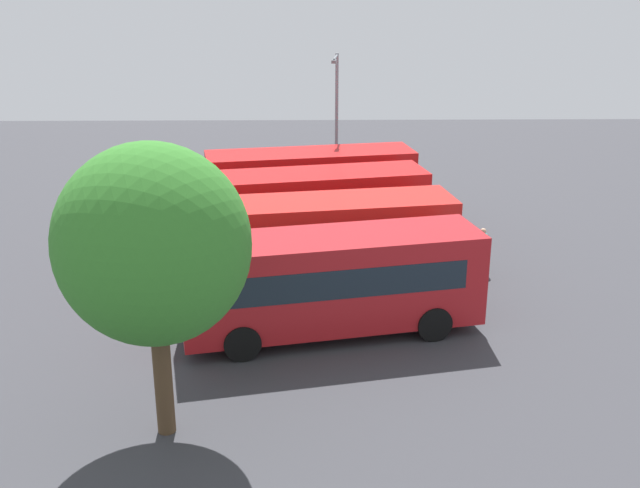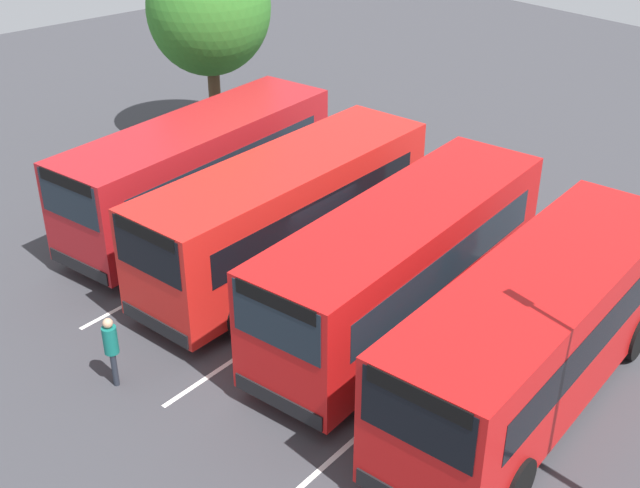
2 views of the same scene
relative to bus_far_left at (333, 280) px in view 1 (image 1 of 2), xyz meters
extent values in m
plane|color=#38383D|center=(-0.44, 5.53, -1.77)|extent=(62.02, 62.02, 0.00)
cube|color=#AD191E|center=(-0.03, -0.01, 0.02)|extent=(9.46, 4.30, 2.81)
cube|color=#19232D|center=(4.41, 0.92, 0.77)|extent=(0.56, 2.17, 1.18)
cube|color=#19232D|center=(-0.28, 1.18, 0.35)|extent=(7.54, 1.64, 0.90)
cube|color=#19232D|center=(0.22, -1.19, 0.35)|extent=(7.54, 1.64, 0.90)
cube|color=black|center=(4.43, 0.92, 1.24)|extent=(0.50, 1.97, 0.32)
cube|color=black|center=(4.44, 0.92, -1.17)|extent=(0.56, 2.26, 0.36)
cylinder|color=black|center=(2.59, 1.75, -1.23)|extent=(1.13, 0.50, 1.09)
cylinder|color=black|center=(3.08, -0.57, -1.23)|extent=(1.13, 0.50, 1.09)
cylinder|color=black|center=(-3.14, 0.56, -1.23)|extent=(1.13, 0.50, 1.09)
cylinder|color=black|center=(-2.66, -1.76, -1.23)|extent=(1.13, 0.50, 1.09)
cube|color=red|center=(-0.18, 3.83, 0.02)|extent=(9.43, 3.88, 2.81)
cube|color=black|center=(4.30, 4.53, 0.77)|extent=(0.46, 2.18, 1.18)
cube|color=black|center=(-0.37, 5.03, 0.35)|extent=(7.60, 1.28, 0.90)
cube|color=black|center=(0.01, 2.63, 0.35)|extent=(7.60, 1.28, 0.90)
cube|color=black|center=(4.32, 4.54, 1.24)|extent=(0.41, 1.98, 0.32)
cube|color=black|center=(4.33, 4.54, -1.17)|extent=(0.46, 2.28, 0.36)
cylinder|color=black|center=(2.53, 5.45, -1.23)|extent=(1.12, 0.45, 1.09)
cylinder|color=black|center=(2.90, 3.11, -1.23)|extent=(1.12, 0.45, 1.09)
cylinder|color=black|center=(-3.26, 4.54, -1.23)|extent=(1.12, 0.45, 1.09)
cylinder|color=black|center=(-2.89, 2.20, -1.23)|extent=(1.12, 0.45, 1.09)
cube|color=red|center=(-0.60, 7.67, 0.02)|extent=(9.46, 4.22, 2.81)
cube|color=#19232D|center=(3.85, 8.56, 0.77)|extent=(0.54, 2.17, 1.18)
cube|color=#19232D|center=(-0.84, 8.86, 0.35)|extent=(7.55, 1.57, 0.90)
cube|color=#19232D|center=(-0.37, 6.48, 0.35)|extent=(7.55, 1.57, 0.90)
cube|color=black|center=(3.86, 8.56, 1.24)|extent=(0.48, 1.97, 0.32)
cube|color=black|center=(3.87, 8.56, -1.17)|extent=(0.54, 2.26, 0.36)
cylinder|color=black|center=(2.04, 9.40, -1.23)|extent=(1.13, 0.49, 1.09)
cylinder|color=black|center=(2.50, 7.08, -1.23)|extent=(1.13, 0.49, 1.09)
cylinder|color=black|center=(-3.71, 8.27, -1.23)|extent=(1.13, 0.49, 1.09)
cylinder|color=black|center=(-3.24, 5.94, -1.23)|extent=(1.13, 0.49, 1.09)
cube|color=red|center=(-0.63, 11.43, 0.02)|extent=(9.44, 4.06, 2.81)
cube|color=black|center=(3.84, 12.23, 0.77)|extent=(0.50, 2.18, 1.18)
cube|color=black|center=(-0.84, 12.63, 0.35)|extent=(7.58, 1.43, 0.90)
cube|color=black|center=(-0.41, 10.24, 0.35)|extent=(7.58, 1.43, 0.90)
cube|color=black|center=(3.86, 12.23, 1.24)|extent=(0.45, 1.98, 0.32)
cube|color=black|center=(3.87, 12.24, -1.17)|extent=(0.50, 2.27, 0.36)
cylinder|color=black|center=(2.05, 13.11, -1.23)|extent=(1.12, 0.47, 1.09)
cylinder|color=black|center=(2.47, 10.78, -1.23)|extent=(1.12, 0.47, 1.09)
cylinder|color=black|center=(-3.72, 12.08, -1.23)|extent=(1.12, 0.47, 1.09)
cylinder|color=black|center=(-3.30, 9.75, -1.23)|extent=(1.12, 0.47, 1.09)
cylinder|color=#232833|center=(5.72, 5.07, -1.36)|extent=(0.13, 0.13, 0.82)
cylinder|color=#232833|center=(5.79, 5.21, -1.36)|extent=(0.13, 0.13, 0.82)
cylinder|color=#146B60|center=(5.75, 5.14, -0.63)|extent=(0.42, 0.42, 0.65)
sphere|color=tan|center=(5.75, 5.14, -0.19)|extent=(0.22, 0.22, 0.22)
cylinder|color=gray|center=(0.69, 15.81, 1.72)|extent=(0.16, 0.16, 6.99)
cylinder|color=gray|center=(0.58, 14.84, 5.12)|extent=(0.31, 1.96, 0.10)
cube|color=slate|center=(0.48, 13.86, 5.04)|extent=(0.26, 0.58, 0.14)
cylinder|color=#4C3823|center=(-4.23, -5.35, -0.18)|extent=(0.44, 0.44, 3.18)
ellipsoid|color=#337A28|center=(-4.23, -5.35, 3.08)|extent=(4.46, 4.01, 4.68)
cube|color=silver|center=(-0.44, 1.73, -1.77)|extent=(11.73, 2.11, 0.01)
cube|color=silver|center=(-0.44, 5.53, -1.77)|extent=(11.73, 2.11, 0.01)
cube|color=silver|center=(-0.44, 9.34, -1.77)|extent=(11.73, 2.11, 0.01)
camera|label=1|loc=(-0.74, -21.52, 8.83)|focal=42.84mm
camera|label=2|loc=(11.79, 18.96, 9.70)|focal=46.10mm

